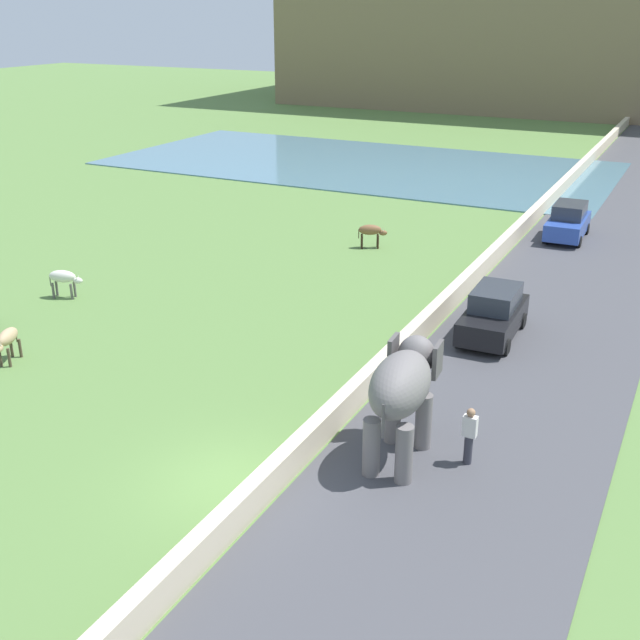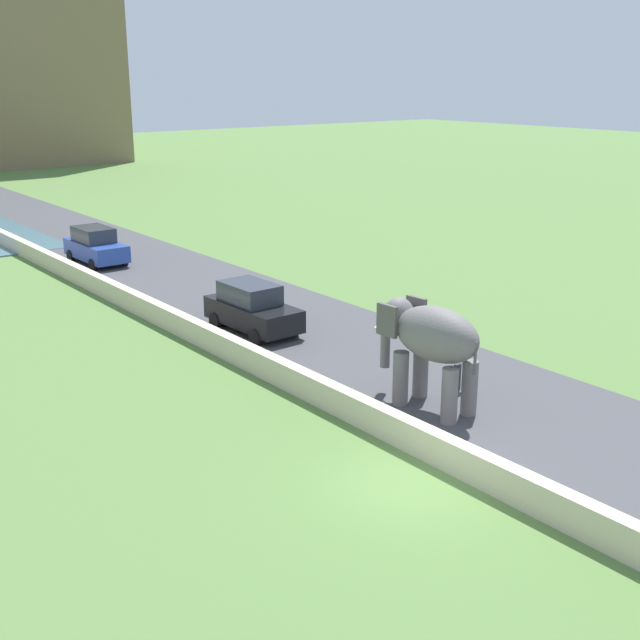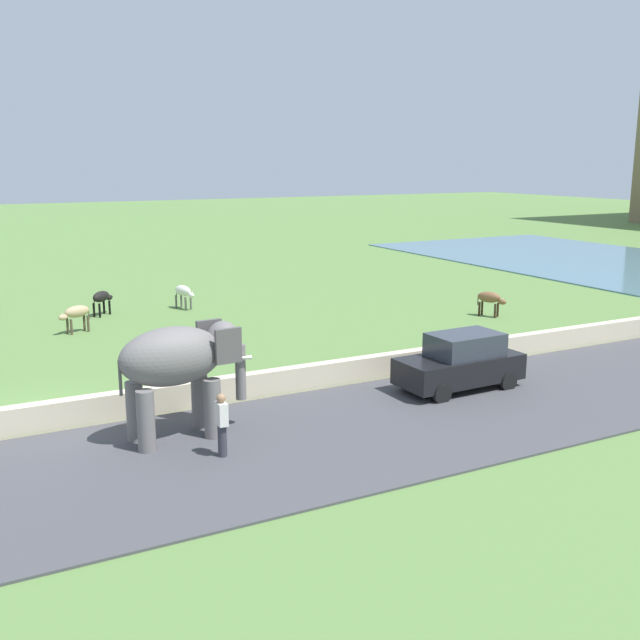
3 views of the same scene
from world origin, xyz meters
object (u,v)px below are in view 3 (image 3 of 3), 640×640
Objects in this scene: cow_black at (102,298)px; elephant at (180,363)px; person_beside_elephant at (222,424)px; cow_tan at (76,313)px; car_black at (461,362)px; cow_white at (184,292)px; cow_brown at (490,299)px.

elephant is at bearing -4.78° from cow_black.
person_beside_elephant is 1.32× the size of cow_black.
cow_tan is 3.50m from cow_black.
cow_white is (-16.40, -3.72, -0.06)m from car_black.
cow_tan and cow_white have the same top height.
elephant is 2.09m from person_beside_elephant.
cow_black is (-18.36, 0.94, -0.04)m from person_beside_elephant.
car_black is 16.82m from cow_white.
car_black is 2.85× the size of cow_white.
cow_brown is (5.45, 17.38, 0.00)m from cow_tan.
cow_white is (-16.38, 5.19, -1.20)m from elephant.
cow_brown is (8.22, 11.89, 0.00)m from cow_white.
person_beside_elephant is 1.17× the size of cow_brown.
elephant reaches higher than cow_brown.
person_beside_elephant reaches higher than cow_brown.
cow_tan is at bearing -107.42° from cow_brown.
cow_tan is 1.00× the size of cow_white.
cow_white is at bearing 116.81° from cow_tan.
car_black is (-1.66, 8.47, 0.03)m from person_beside_elephant.
cow_black is at bearing 177.06° from person_beside_elephant.
car_black is 3.26× the size of cow_black.
car_black is at bearing 89.90° from elephant.
cow_black is at bearing 175.22° from elephant.
person_beside_elephant is at bearing 15.11° from elephant.
cow_white is at bearing 85.47° from cow_black.
car_black is at bearing 12.80° from cow_white.
car_black reaches higher than cow_tan.
person_beside_elephant is 15.30m from cow_tan.
cow_white is (-18.05, 4.74, -0.04)m from person_beside_elephant.
person_beside_elephant is at bearing -14.72° from cow_white.
person_beside_elephant is at bearing -2.94° from cow_black.
elephant is at bearing -90.10° from car_black.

